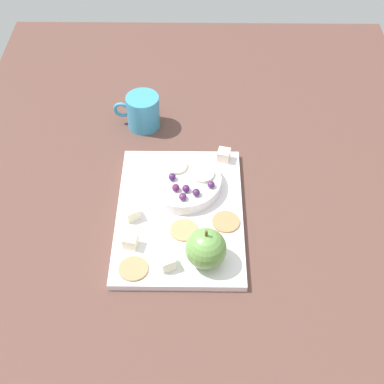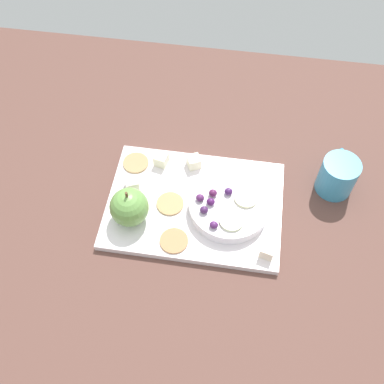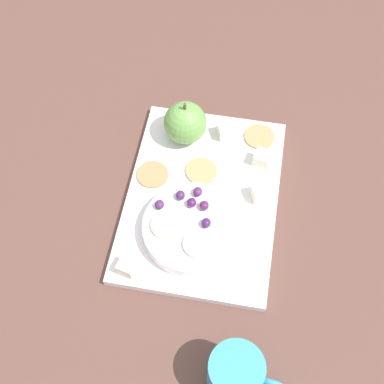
{
  "view_description": "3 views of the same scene",
  "coord_description": "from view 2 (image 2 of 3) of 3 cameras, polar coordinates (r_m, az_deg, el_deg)",
  "views": [
    {
      "loc": [
        -69.45,
        0.36,
        88.24
      ],
      "look_at": [
        3.04,
        1.17,
        9.37
      ],
      "focal_mm": 51.77,
      "sensor_mm": 36.0,
      "label": 1
    },
    {
      "loc": [
        7.23,
        -43.81,
        81.99
      ],
      "look_at": [
        0.28,
        2.53,
        11.11
      ],
      "focal_mm": 42.29,
      "sensor_mm": 36.0,
      "label": 2
    },
    {
      "loc": [
        42.83,
        8.94,
        79.83
      ],
      "look_at": [
        2.02,
        1.71,
        9.34
      ],
      "focal_mm": 48.36,
      "sensor_mm": 36.0,
      "label": 3
    }
  ],
  "objects": [
    {
      "name": "cheese_cube_3",
      "position": [
        0.91,
        -7.59,
        1.03
      ],
      "size": [
        3.34,
        3.34,
        2.53
      ],
      "primitive_type": "cube",
      "rotation": [
        0.0,
        0.0,
        0.42
      ],
      "color": "#EEE9C8",
      "rests_on": "platter"
    },
    {
      "name": "apple_slice_1",
      "position": [
        0.85,
        5.01,
        -3.59
      ],
      "size": [
        4.67,
        4.67,
        0.6
      ],
      "primitive_type": "cylinder",
      "color": "beige",
      "rests_on": "serving_dish"
    },
    {
      "name": "grape_0",
      "position": [
        0.83,
        2.77,
        -4.17
      ],
      "size": [
        1.62,
        1.46,
        1.33
      ],
      "primitive_type": "ellipsoid",
      "color": "#51235E",
      "rests_on": "serving_dish"
    },
    {
      "name": "grape_3",
      "position": [
        0.87,
        2.65,
        -0.13
      ],
      "size": [
        1.62,
        1.46,
        1.44
      ],
      "primitive_type": "ellipsoid",
      "color": "#591F4D",
      "rests_on": "serving_dish"
    },
    {
      "name": "apple_stem",
      "position": [
        0.82,
        -8.26,
        -0.33
      ],
      "size": [
        0.5,
        0.5,
        1.2
      ],
      "primitive_type": "cylinder",
      "color": "brown",
      "rests_on": "apple_whole"
    },
    {
      "name": "table",
      "position": [
        0.91,
        -0.41,
        -4.32
      ],
      "size": [
        145.9,
        103.62,
        4.76
      ],
      "primitive_type": "cube",
      "color": "brown",
      "rests_on": "ground"
    },
    {
      "name": "cheese_cube_2",
      "position": [
        0.94,
        -3.92,
        4.12
      ],
      "size": [
        3.02,
        3.02,
        2.53
      ],
      "primitive_type": "cube",
      "rotation": [
        0.0,
        0.0,
        1.35
      ],
      "color": "#F8F2CE",
      "rests_on": "platter"
    },
    {
      "name": "grape_1",
      "position": [
        0.86,
        1.02,
        -0.74
      ],
      "size": [
        1.62,
        1.46,
        1.36
      ],
      "primitive_type": "ellipsoid",
      "color": "#57255A",
      "rests_on": "serving_dish"
    },
    {
      "name": "apple_whole",
      "position": [
        0.85,
        -7.92,
        -1.91
      ],
      "size": [
        7.41,
        7.41,
        7.41
      ],
      "primitive_type": "sphere",
      "color": "#6BA14C",
      "rests_on": "platter"
    },
    {
      "name": "cheese_cube_0",
      "position": [
        0.84,
        9.5,
        -7.33
      ],
      "size": [
        3.05,
        3.05,
        2.53
      ],
      "primitive_type": "cube",
      "rotation": [
        0.0,
        0.0,
        1.33
      ],
      "color": "#F9E6C9",
      "rests_on": "platter"
    },
    {
      "name": "cheese_cube_1",
      "position": [
        0.94,
        0.23,
        3.83
      ],
      "size": [
        3.4,
        3.4,
        2.53
      ],
      "primitive_type": "cube",
      "rotation": [
        0.0,
        0.0,
        0.46
      ],
      "color": "#F3ECC7",
      "rests_on": "platter"
    },
    {
      "name": "cup",
      "position": [
        0.95,
        17.88,
        1.97
      ],
      "size": [
        7.39,
        10.59,
        7.93
      ],
      "color": "#3C96C1",
      "rests_on": "table"
    },
    {
      "name": "cracker_0",
      "position": [
        0.96,
        -7.11,
        3.66
      ],
      "size": [
        5.34,
        5.34,
        0.4
      ],
      "primitive_type": "cylinder",
      "color": "tan",
      "rests_on": "platter"
    },
    {
      "name": "apple_slice_0",
      "position": [
        0.87,
        6.85,
        -0.7
      ],
      "size": [
        4.67,
        4.67,
        0.6
      ],
      "primitive_type": "cylinder",
      "color": "beige",
      "rests_on": "serving_dish"
    },
    {
      "name": "serving_dish",
      "position": [
        0.88,
        4.65,
        -1.78
      ],
      "size": [
        15.56,
        15.56,
        2.48
      ],
      "primitive_type": "cylinder",
      "color": "white",
      "rests_on": "platter"
    },
    {
      "name": "cracker_1",
      "position": [
        0.89,
        -2.78,
        -1.49
      ],
      "size": [
        5.34,
        5.34,
        0.4
      ],
      "primitive_type": "cylinder",
      "color": "tan",
      "rests_on": "platter"
    },
    {
      "name": "grape_5",
      "position": [
        0.86,
        2.37,
        -1.23
      ],
      "size": [
        1.62,
        1.46,
        1.42
      ],
      "primitive_type": "ellipsoid",
      "color": "#4E1B59",
      "rests_on": "serving_dish"
    },
    {
      "name": "cracker_2",
      "position": [
        0.85,
        -2.29,
        -6.17
      ],
      "size": [
        5.34,
        5.34,
        0.4
      ],
      "primitive_type": "cylinder",
      "color": "tan",
      "rests_on": "platter"
    },
    {
      "name": "platter",
      "position": [
        0.9,
        0.32,
        -1.66
      ],
      "size": [
        34.38,
        24.57,
        1.43
      ],
      "primitive_type": "cube",
      "color": "white",
      "rests_on": "table"
    },
    {
      "name": "grape_4",
      "position": [
        0.87,
        4.63,
        0.06
      ],
      "size": [
        1.62,
        1.46,
        1.43
      ],
      "primitive_type": "ellipsoid",
      "color": "#431E58",
      "rests_on": "serving_dish"
    },
    {
      "name": "grape_2",
      "position": [
        0.85,
        1.54,
        -2.16
      ],
      "size": [
        1.62,
        1.46,
        1.42
      ],
      "primitive_type": "ellipsoid",
      "color": "#472454",
      "rests_on": "serving_dish"
    }
  ]
}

